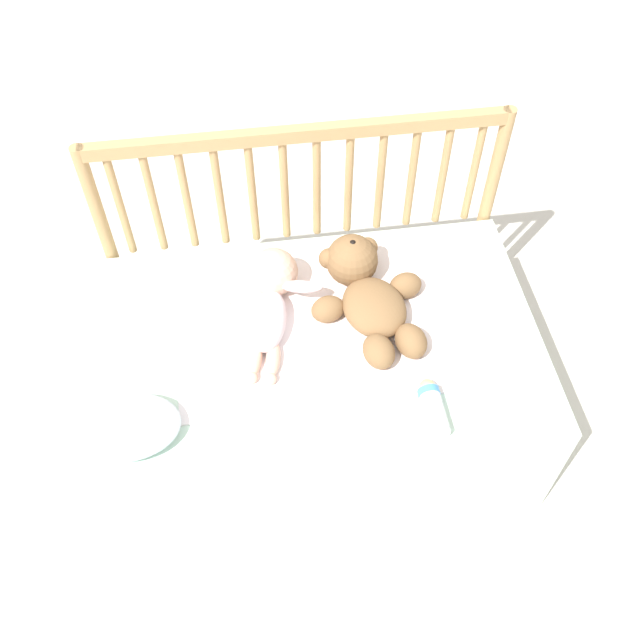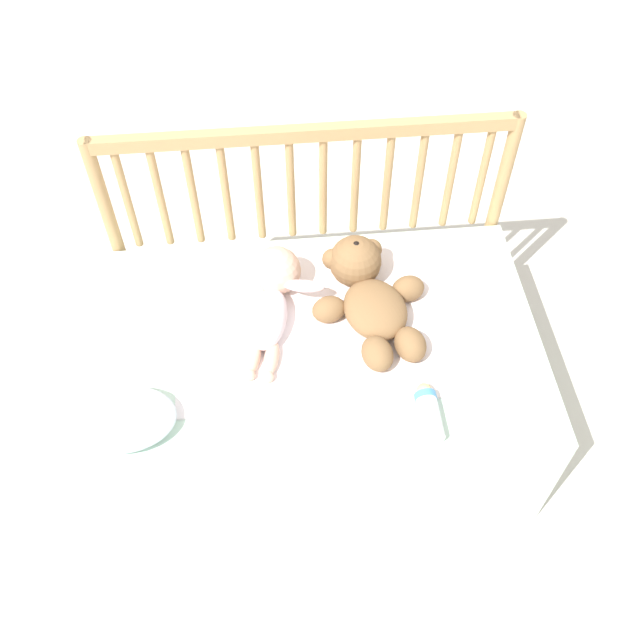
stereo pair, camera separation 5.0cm
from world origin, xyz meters
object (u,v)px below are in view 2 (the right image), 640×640
Objects in this scene: small_pillow at (123,419)px; baby_bottle at (428,411)px; teddy_bear at (369,293)px; baby at (273,295)px.

baby_bottle is at bearing -3.41° from small_pillow.
teddy_bear is 0.25m from baby.
baby_bottle is (0.09, -0.34, -0.03)m from teddy_bear.
teddy_bear is at bearing 105.28° from baby_bottle.
teddy_bear reaches higher than baby_bottle.
baby is (-0.25, 0.02, -0.00)m from teddy_bear.
baby is 0.48m from small_pillow.
baby_bottle is at bearing -74.72° from teddy_bear.
baby is 2.59× the size of baby_bottle.
baby is at bearing 133.13° from baby_bottle.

